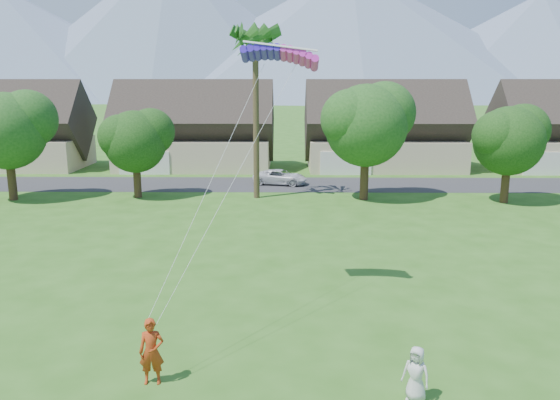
{
  "coord_description": "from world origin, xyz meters",
  "views": [
    {
      "loc": [
        0.28,
        -11.79,
        8.49
      ],
      "look_at": [
        0.0,
        10.0,
        3.8
      ],
      "focal_mm": 35.0,
      "sensor_mm": 36.0,
      "label": 1
    }
  ],
  "objects_px": {
    "kite_flyer": "(152,352)",
    "parafoil_kite": "(280,53)",
    "watcher": "(416,374)",
    "parked_car": "(280,177)"
  },
  "relations": [
    {
      "from": "kite_flyer",
      "to": "parafoil_kite",
      "type": "distance_m",
      "value": 11.58
    },
    {
      "from": "watcher",
      "to": "parafoil_kite",
      "type": "height_order",
      "value": "parafoil_kite"
    },
    {
      "from": "kite_flyer",
      "to": "parked_car",
      "type": "xyz_separation_m",
      "value": [
        3.28,
        31.54,
        -0.35
      ]
    },
    {
      "from": "kite_flyer",
      "to": "watcher",
      "type": "xyz_separation_m",
      "value": [
        7.37,
        -0.78,
        -0.2
      ]
    },
    {
      "from": "kite_flyer",
      "to": "parafoil_kite",
      "type": "relative_size",
      "value": 0.67
    },
    {
      "from": "watcher",
      "to": "parked_car",
      "type": "xyz_separation_m",
      "value": [
        -4.09,
        32.32,
        -0.15
      ]
    },
    {
      "from": "parafoil_kite",
      "to": "watcher",
      "type": "bearing_deg",
      "value": -60.46
    },
    {
      "from": "kite_flyer",
      "to": "parked_car",
      "type": "relative_size",
      "value": 0.43
    },
    {
      "from": "watcher",
      "to": "parked_car",
      "type": "bearing_deg",
      "value": 131.96
    },
    {
      "from": "parked_car",
      "to": "parafoil_kite",
      "type": "bearing_deg",
      "value": -166.28
    }
  ]
}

